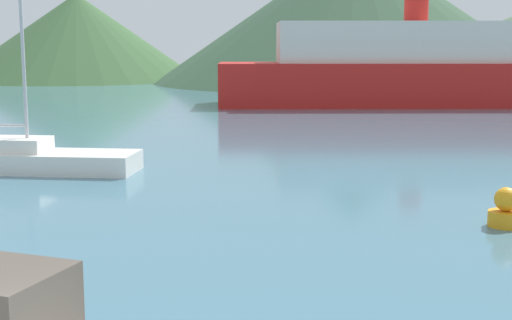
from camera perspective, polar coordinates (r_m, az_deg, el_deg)
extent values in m
cube|color=white|center=(26.18, -19.08, -0.07)|extent=(9.03, 2.69, 0.68)
cube|color=white|center=(26.10, -19.14, 1.19)|extent=(2.76, 1.67, 0.48)
cylinder|color=#BCBCC1|center=(25.62, -18.26, 10.38)|extent=(0.12, 0.12, 8.76)
cube|color=red|center=(53.98, 12.50, 5.96)|extent=(29.39, 12.26, 3.11)
cube|color=silver|center=(53.91, 12.61, 9.16)|extent=(20.77, 9.61, 2.93)
cylinder|color=red|center=(53.97, 12.70, 11.56)|extent=(1.74, 1.74, 1.60)
cylinder|color=orange|center=(18.15, 19.33, -4.46)|extent=(0.83, 0.83, 0.37)
sphere|color=orange|center=(18.05, 19.41, -2.99)|extent=(0.58, 0.58, 0.58)
cone|color=#3D6038|center=(96.47, -14.08, 9.53)|extent=(31.83, 31.83, 11.03)
cone|color=#38563D|center=(87.52, 8.06, 11.60)|extent=(48.62, 48.62, 16.59)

